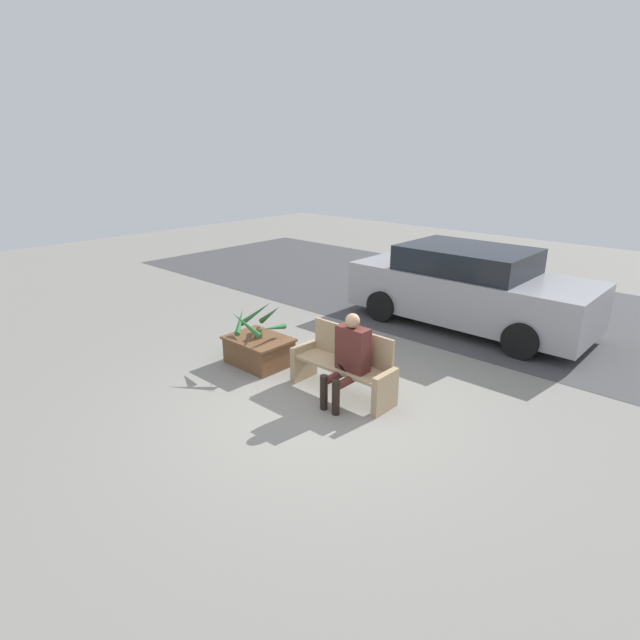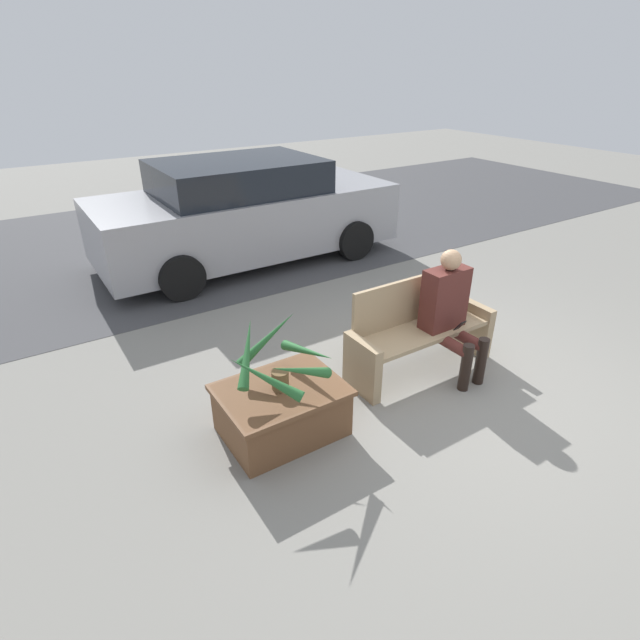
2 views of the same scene
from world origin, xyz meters
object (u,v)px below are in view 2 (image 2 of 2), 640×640
(planter_box, at_px, (282,408))
(parked_car, at_px, (246,212))
(bench, at_px, (418,330))
(potted_plant, at_px, (278,360))
(person_seated, at_px, (450,308))

(planter_box, height_order, parked_car, parked_car)
(bench, height_order, planter_box, bench)
(potted_plant, bearing_deg, person_seated, -0.67)
(potted_plant, height_order, parked_car, parked_car)
(person_seated, distance_m, potted_plant, 1.86)
(person_seated, relative_size, potted_plant, 1.51)
(bench, xyz_separation_m, person_seated, (0.21, -0.18, 0.26))
(potted_plant, bearing_deg, parked_car, 68.08)
(person_seated, distance_m, planter_box, 1.90)
(planter_box, distance_m, parked_car, 4.24)
(person_seated, xyz_separation_m, parked_car, (-0.28, 3.93, 0.07))
(person_seated, relative_size, planter_box, 1.25)
(potted_plant, bearing_deg, planter_box, 7.47)
(bench, bearing_deg, potted_plant, -174.53)
(person_seated, height_order, parked_car, parked_car)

